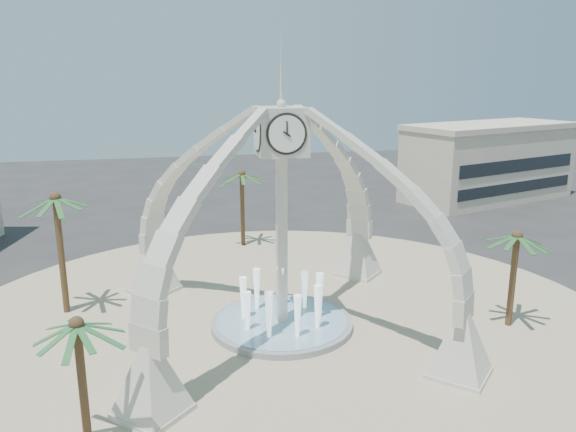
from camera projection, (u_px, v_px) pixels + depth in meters
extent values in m
plane|color=#282828|center=(282.00, 327.00, 31.83)|extent=(140.00, 140.00, 0.00)
cylinder|color=tan|center=(282.00, 327.00, 31.83)|extent=(40.00, 40.00, 0.06)
cube|color=beige|center=(282.00, 245.00, 30.63)|extent=(0.55, 0.55, 9.80)
cube|color=beige|center=(281.00, 131.00, 29.12)|extent=(2.50, 2.50, 2.50)
cone|color=beige|center=(281.00, 67.00, 28.32)|extent=(0.20, 0.20, 4.00)
cylinder|color=white|center=(287.00, 134.00, 27.90)|extent=(1.84, 0.04, 1.84)
pyramid|color=beige|center=(359.00, 254.00, 39.63)|extent=(3.80, 3.80, 3.20)
pyramid|color=beige|center=(153.00, 269.00, 36.62)|extent=(3.80, 3.80, 3.20)
pyramid|color=beige|center=(151.00, 381.00, 23.25)|extent=(3.80, 3.80, 3.20)
pyramid|color=beige|center=(461.00, 346.00, 26.26)|extent=(3.80, 3.80, 3.20)
cylinder|color=#9A9A9D|center=(282.00, 324.00, 31.78)|extent=(8.00, 8.00, 0.40)
cylinder|color=#81ADC0|center=(282.00, 320.00, 31.73)|extent=(7.40, 7.40, 0.04)
cone|color=white|center=(282.00, 294.00, 31.34)|extent=(0.60, 0.60, 3.20)
cube|color=beige|center=(488.00, 164.00, 63.72)|extent=(21.49, 13.79, 8.00)
cube|color=beige|center=(492.00, 126.00, 62.66)|extent=(21.87, 14.17, 0.60)
cylinder|color=brown|center=(513.00, 281.00, 31.36)|extent=(0.36, 0.36, 5.47)
cylinder|color=brown|center=(61.00, 256.00, 32.91)|extent=(0.38, 0.38, 7.21)
cylinder|color=brown|center=(242.00, 209.00, 46.29)|extent=(0.36, 0.36, 6.20)
cylinder|color=brown|center=(83.00, 387.00, 20.84)|extent=(0.33, 0.33, 5.32)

